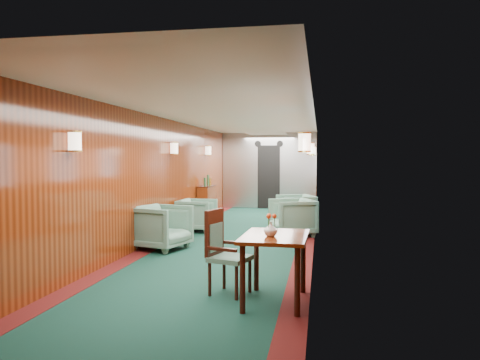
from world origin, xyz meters
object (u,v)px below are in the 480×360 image
at_px(side_chair, 223,248).
at_px(armchair_right_near, 292,217).
at_px(credenza, 207,202).
at_px(armchair_right_far, 296,210).
at_px(armchair_left_near, 162,227).
at_px(armchair_left_far, 197,215).
at_px(dining_table, 275,246).

distance_m(side_chair, armchair_right_near, 4.29).
height_order(credenza, armchair_right_near, credenza).
bearing_deg(armchair_right_far, armchair_left_near, -52.30).
bearing_deg(armchair_left_near, armchair_right_near, -33.26).
bearing_deg(side_chair, armchair_left_near, 140.45).
xyz_separation_m(credenza, armchair_right_far, (2.39, -0.99, -0.08)).
xyz_separation_m(side_chair, armchair_left_near, (-1.60, 2.42, -0.15)).
bearing_deg(armchair_left_far, credenza, 9.97).
height_order(armchair_left_near, armchair_right_near, armchair_left_near).
distance_m(dining_table, side_chair, 0.69).
distance_m(credenza, armchair_right_near, 3.35).
bearing_deg(armchair_right_near, credenza, -156.05).
bearing_deg(dining_table, armchair_right_far, 92.50).
distance_m(side_chair, armchair_left_far, 4.77).
xyz_separation_m(dining_table, armchair_right_near, (-0.07, 4.50, -0.25)).
relative_size(armchair_left_far, armchair_right_far, 0.94).
bearing_deg(armchair_right_far, credenza, -130.60).
relative_size(armchair_left_near, armchair_left_far, 1.10).
distance_m(dining_table, armchair_right_near, 4.51).
relative_size(dining_table, credenza, 0.88).
xyz_separation_m(dining_table, credenza, (-2.46, 6.85, -0.18)).
relative_size(credenza, armchair_left_near, 1.35).
distance_m(armchair_left_near, armchair_right_near, 2.83).
xyz_separation_m(side_chair, credenza, (-1.82, 6.60, -0.09)).
distance_m(armchair_left_near, armchair_left_far, 2.10).
relative_size(side_chair, armchair_left_near, 1.16).
height_order(credenza, armchair_left_near, credenza).
distance_m(dining_table, armchair_left_near, 3.50).
relative_size(dining_table, armchair_left_far, 1.32).
xyz_separation_m(armchair_left_near, armchair_left_far, (0.08, 2.10, -0.04)).
relative_size(armchair_left_far, armchair_right_near, 0.92).
bearing_deg(side_chair, armchair_right_far, 101.16).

